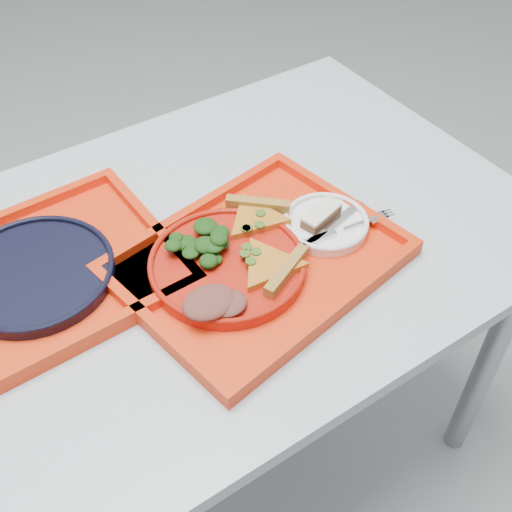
% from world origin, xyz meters
% --- Properties ---
extents(ground, '(10.00, 10.00, 0.00)m').
position_xyz_m(ground, '(0.00, 0.00, 0.00)').
color(ground, gray).
rests_on(ground, ground).
extents(table, '(1.60, 0.80, 0.75)m').
position_xyz_m(table, '(0.00, 0.00, 0.68)').
color(table, '#AFB8C4').
rests_on(table, ground).
extents(tray_main, '(0.50, 0.42, 0.01)m').
position_xyz_m(tray_main, '(0.25, -0.10, 0.76)').
color(tray_main, red).
rests_on(tray_main, table).
extents(tray_far, '(0.46, 0.36, 0.01)m').
position_xyz_m(tray_far, '(-0.08, 0.07, 0.76)').
color(tray_far, red).
rests_on(tray_far, table).
extents(dinner_plate, '(0.26, 0.26, 0.02)m').
position_xyz_m(dinner_plate, '(0.19, -0.09, 0.77)').
color(dinner_plate, '#AA180B').
rests_on(dinner_plate, tray_main).
extents(side_plate, '(0.15, 0.15, 0.01)m').
position_xyz_m(side_plate, '(0.39, -0.10, 0.77)').
color(side_plate, white).
rests_on(side_plate, tray_main).
extents(navy_plate, '(0.26, 0.26, 0.02)m').
position_xyz_m(navy_plate, '(-0.08, 0.07, 0.77)').
color(navy_plate, black).
rests_on(navy_plate, tray_far).
extents(pizza_slice_a, '(0.16, 0.17, 0.02)m').
position_xyz_m(pizza_slice_a, '(0.24, -0.14, 0.79)').
color(pizza_slice_a, gold).
rests_on(pizza_slice_a, dinner_plate).
extents(pizza_slice_b, '(0.17, 0.17, 0.02)m').
position_xyz_m(pizza_slice_b, '(0.29, -0.03, 0.79)').
color(pizza_slice_b, gold).
rests_on(pizza_slice_b, dinner_plate).
extents(salad_heap, '(0.09, 0.08, 0.05)m').
position_xyz_m(salad_heap, '(0.17, -0.04, 0.80)').
color(salad_heap, black).
rests_on(salad_heap, dinner_plate).
extents(meat_portion, '(0.09, 0.07, 0.03)m').
position_xyz_m(meat_portion, '(0.12, -0.15, 0.79)').
color(meat_portion, brown).
rests_on(meat_portion, dinner_plate).
extents(dessert_bar, '(0.09, 0.05, 0.02)m').
position_xyz_m(dessert_bar, '(0.39, -0.09, 0.79)').
color(dessert_bar, '#482818').
rests_on(dessert_bar, side_plate).
extents(knife, '(0.18, 0.06, 0.01)m').
position_xyz_m(knife, '(0.39, -0.11, 0.78)').
color(knife, silver).
rests_on(knife, side_plate).
extents(fork, '(0.19, 0.04, 0.01)m').
position_xyz_m(fork, '(0.40, -0.13, 0.78)').
color(fork, silver).
rests_on(fork, side_plate).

